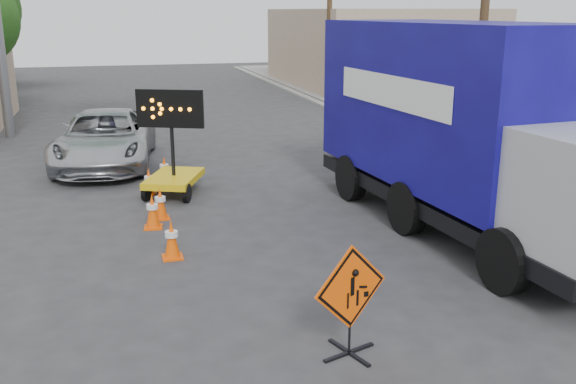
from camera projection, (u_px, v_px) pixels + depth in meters
name	position (u px, v px, depth m)	size (l,w,h in m)	color
ground	(342.00, 353.00, 8.76)	(100.00, 100.00, 0.00)	#2D2D30
curb_right	(384.00, 131.00, 24.50)	(0.40, 60.00, 0.12)	gray
sidewalk_right	(439.00, 128.00, 25.08)	(4.00, 60.00, 0.15)	gray
building_right_far	(374.00, 48.00, 39.28)	(10.00, 14.00, 4.60)	tan
utility_pole_near	(485.00, 4.00, 18.81)	(1.80, 0.26, 9.00)	#4D3621
utility_pole_far	(330.00, 7.00, 31.79)	(1.80, 0.26, 9.00)	#4D3621
construction_sign	(351.00, 298.00, 8.52)	(1.14, 0.82, 1.58)	black
arrow_board	(174.00, 171.00, 16.18)	(1.76, 2.16, 2.67)	gold
pickup_truck	(106.00, 138.00, 19.25)	(2.70, 5.85, 1.62)	#B3B6BA
box_truck	(465.00, 138.00, 13.37)	(3.48, 9.24, 4.29)	black
cone_a	(172.00, 239.00, 12.04)	(0.38, 0.38, 0.75)	#F45005
cone_b	(152.00, 211.00, 13.72)	(0.43, 0.43, 0.76)	#F45005
cone_c	(160.00, 203.00, 14.33)	(0.39, 0.39, 0.73)	#F45005
cone_d	(149.00, 181.00, 16.30)	(0.44, 0.44, 0.67)	#F45005
cone_e	(164.00, 170.00, 17.31)	(0.49, 0.49, 0.74)	#F45005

